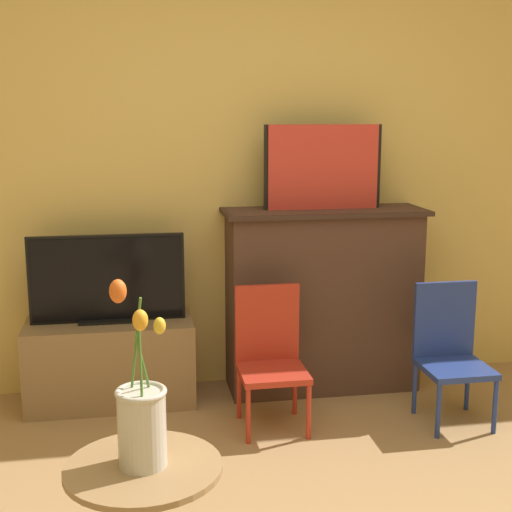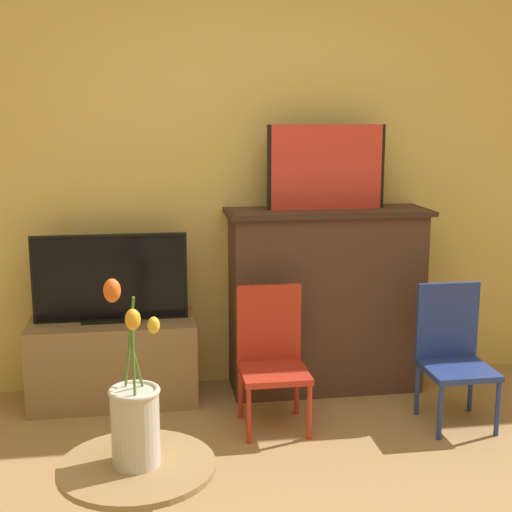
{
  "view_description": "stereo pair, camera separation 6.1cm",
  "coord_description": "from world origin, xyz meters",
  "px_view_note": "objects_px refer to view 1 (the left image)",
  "views": [
    {
      "loc": [
        -0.55,
        -1.84,
        1.54
      ],
      "look_at": [
        -0.03,
        1.14,
        0.94
      ],
      "focal_mm": 50.0,
      "sensor_mm": 36.0,
      "label": 1
    },
    {
      "loc": [
        -0.49,
        -1.85,
        1.54
      ],
      "look_at": [
        -0.03,
        1.14,
        0.94
      ],
      "focal_mm": 50.0,
      "sensor_mm": 36.0,
      "label": 2
    }
  ],
  "objects_px": {
    "chair_red": "(270,353)",
    "painting": "(323,167)",
    "tv_monitor": "(107,280)",
    "vase_tulips": "(141,417)",
    "chair_blue": "(450,349)"
  },
  "relations": [
    {
      "from": "chair_red",
      "to": "vase_tulips",
      "type": "distance_m",
      "value": 1.48
    },
    {
      "from": "tv_monitor",
      "to": "vase_tulips",
      "type": "height_order",
      "value": "vase_tulips"
    },
    {
      "from": "chair_blue",
      "to": "painting",
      "type": "bearing_deg",
      "value": 134.48
    },
    {
      "from": "chair_red",
      "to": "painting",
      "type": "bearing_deg",
      "value": 49.73
    },
    {
      "from": "tv_monitor",
      "to": "vase_tulips",
      "type": "relative_size",
      "value": 1.45
    },
    {
      "from": "chair_red",
      "to": "chair_blue",
      "type": "relative_size",
      "value": 1.0
    },
    {
      "from": "painting",
      "to": "chair_blue",
      "type": "distance_m",
      "value": 1.17
    },
    {
      "from": "painting",
      "to": "chair_red",
      "type": "bearing_deg",
      "value": -130.27
    },
    {
      "from": "painting",
      "to": "tv_monitor",
      "type": "xyz_separation_m",
      "value": [
        -1.17,
        -0.04,
        -0.57
      ]
    },
    {
      "from": "painting",
      "to": "vase_tulips",
      "type": "relative_size",
      "value": 1.17
    },
    {
      "from": "painting",
      "to": "tv_monitor",
      "type": "distance_m",
      "value": 1.31
    },
    {
      "from": "painting",
      "to": "chair_red",
      "type": "height_order",
      "value": "painting"
    },
    {
      "from": "chair_blue",
      "to": "vase_tulips",
      "type": "height_order",
      "value": "vase_tulips"
    },
    {
      "from": "chair_red",
      "to": "chair_blue",
      "type": "distance_m",
      "value": 0.92
    },
    {
      "from": "tv_monitor",
      "to": "chair_red",
      "type": "distance_m",
      "value": 0.95
    }
  ]
}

